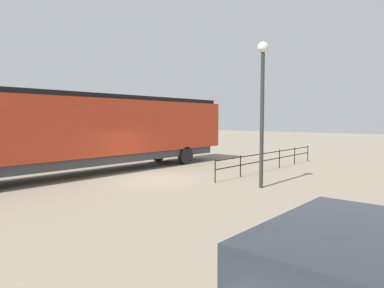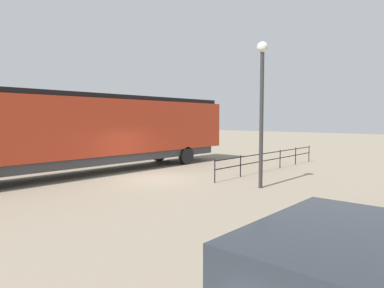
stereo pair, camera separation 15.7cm
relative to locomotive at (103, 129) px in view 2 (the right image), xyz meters
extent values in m
plane|color=gray|center=(3.53, 0.27, -2.31)|extent=(120.00, 120.00, 0.00)
cube|color=red|center=(0.00, -0.56, 0.12)|extent=(2.81, 18.07, 2.87)
cube|color=black|center=(0.00, 7.21, -0.31)|extent=(2.70, 2.53, 2.01)
cube|color=black|center=(0.00, -0.56, 1.68)|extent=(2.53, 17.35, 0.24)
cube|color=#38383D|center=(0.00, -0.56, -1.54)|extent=(2.53, 16.62, 0.45)
cylinder|color=black|center=(-1.25, 5.22, -1.76)|extent=(0.30, 1.10, 1.10)
cylinder|color=black|center=(1.25, 5.22, -1.76)|extent=(0.30, 1.10, 1.10)
cube|color=#262B33|center=(14.60, -7.22, -0.86)|extent=(1.50, 2.46, 0.58)
cylinder|color=black|center=(13.81, -5.50, -1.99)|extent=(0.22, 0.64, 0.64)
cylinder|color=#2D2D2D|center=(8.57, 1.73, 0.49)|extent=(0.16, 0.16, 5.59)
sphere|color=silver|center=(8.57, 1.73, 3.42)|extent=(0.45, 0.45, 0.45)
cube|color=black|center=(6.46, 6.57, -1.33)|extent=(0.04, 10.38, 0.04)
cube|color=black|center=(6.46, 6.57, -1.73)|extent=(0.04, 10.38, 0.04)
cylinder|color=black|center=(6.46, 1.38, -1.78)|extent=(0.05, 0.05, 1.06)
cylinder|color=black|center=(6.46, 3.45, -1.78)|extent=(0.05, 0.05, 1.06)
cylinder|color=black|center=(6.46, 5.53, -1.78)|extent=(0.05, 0.05, 1.06)
cylinder|color=black|center=(6.46, 7.60, -1.78)|extent=(0.05, 0.05, 1.06)
cylinder|color=black|center=(6.46, 9.68, -1.78)|extent=(0.05, 0.05, 1.06)
cylinder|color=black|center=(6.46, 11.76, -1.78)|extent=(0.05, 0.05, 1.06)
camera|label=1|loc=(15.63, -10.86, 0.54)|focal=32.34mm
camera|label=2|loc=(15.75, -10.76, 0.54)|focal=32.34mm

